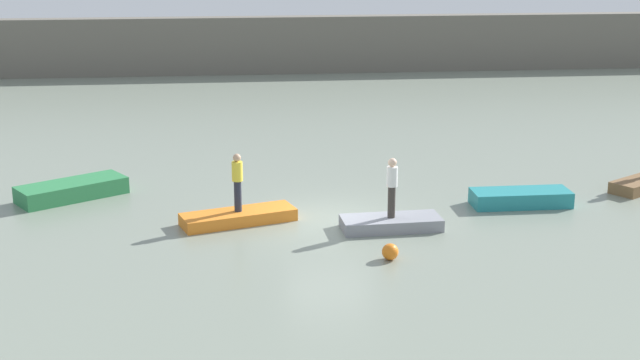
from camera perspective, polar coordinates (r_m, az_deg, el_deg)
The scene contains 9 objects.
ground_plane at distance 26.68m, azimuth 0.56°, elevation -2.58°, with size 120.00×120.00×0.00m, color gray.
embankment_wall at distance 53.68m, azimuth -2.94°, elevation 8.64°, with size 80.00×1.20×3.35m, color #666056.
rowboat_green at distance 29.85m, azimuth -15.60°, elevation -0.62°, with size 3.43×1.29×0.54m, color #2D7F47.
rowboat_orange at distance 26.50m, azimuth -5.25°, elevation -2.37°, with size 3.38×1.07×0.36m, color orange.
rowboat_grey at distance 25.94m, azimuth 4.57°, elevation -2.77°, with size 2.89×1.14×0.36m, color gray.
rowboat_teal at distance 28.70m, azimuth 12.73°, elevation -1.13°, with size 3.09×1.11×0.50m, color teal.
person_white_shirt at distance 25.59m, azimuth 4.63°, elevation -0.27°, with size 0.32×0.32×1.77m.
person_yellow_shirt at distance 26.16m, azimuth -5.31°, elevation 0.04°, with size 0.32×0.32×1.75m.
mooring_buoy at distance 23.57m, azimuth 4.52°, elevation -4.60°, with size 0.44×0.44×0.44m, color orange.
Camera 1 is at (-2.96, -25.13, 8.47)m, focal length 49.96 mm.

